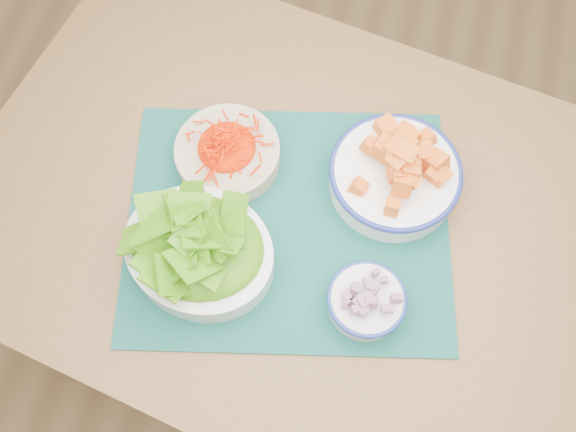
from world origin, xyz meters
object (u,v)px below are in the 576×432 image
(table, at_px, (309,234))
(squash_bowl, at_px, (396,170))
(lettuce_bowl, at_px, (198,248))
(carrot_bowl, at_px, (227,151))
(onion_bowl, at_px, (367,300))
(placemat, at_px, (288,223))

(table, xyz_separation_m, squash_bowl, (0.13, 0.09, 0.15))
(squash_bowl, relative_size, lettuce_bowl, 0.96)
(lettuce_bowl, bearing_deg, carrot_bowl, 106.52)
(carrot_bowl, xyz_separation_m, lettuce_bowl, (0.01, -0.19, 0.02))
(squash_bowl, height_order, lettuce_bowl, squash_bowl)
(squash_bowl, height_order, onion_bowl, squash_bowl)
(table, xyz_separation_m, lettuce_bowl, (-0.16, -0.13, 0.15))
(placemat, relative_size, carrot_bowl, 2.64)
(table, distance_m, onion_bowl, 0.23)
(table, xyz_separation_m, onion_bowl, (0.12, -0.14, 0.13))
(onion_bowl, bearing_deg, lettuce_bowl, 177.13)
(carrot_bowl, bearing_deg, placemat, -35.37)
(table, distance_m, squash_bowl, 0.22)
(table, bearing_deg, placemat, -131.67)
(table, height_order, onion_bowl, onion_bowl)
(placemat, bearing_deg, lettuce_bowl, -154.17)
(carrot_bowl, relative_size, squash_bowl, 0.74)
(table, relative_size, onion_bowl, 8.74)
(squash_bowl, distance_m, lettuce_bowl, 0.36)
(placemat, distance_m, onion_bowl, 0.20)
(carrot_bowl, bearing_deg, onion_bowl, -35.52)
(placemat, height_order, onion_bowl, onion_bowl)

